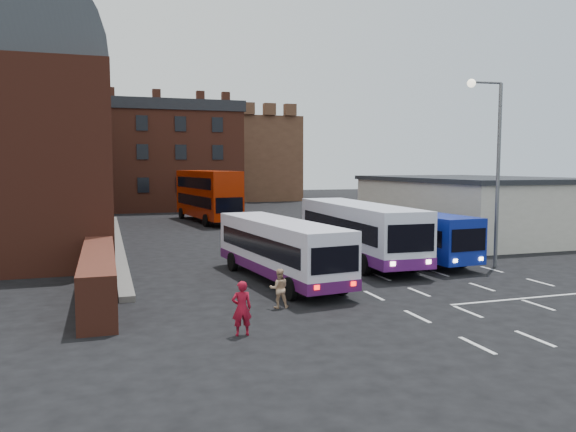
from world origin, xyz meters
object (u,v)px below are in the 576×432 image
object	(u,v)px
street_lamp	(493,155)
pedestrian_beige	(279,288)
bus_white_outbound	(280,245)
pedestrian_red	(242,308)
bus_white_inbound	(358,228)
bus_red_double	(207,195)
bus_blue	(408,231)

from	to	relation	value
street_lamp	pedestrian_beige	xyz separation A→B (m)	(-12.35, -4.38, -4.85)
bus_white_outbound	pedestrian_red	xyz separation A→B (m)	(-3.45, -7.25, -0.75)
bus_white_inbound	bus_red_double	distance (m)	23.43
bus_red_double	pedestrian_beige	size ratio (longest dim) A/B	8.32
street_lamp	pedestrian_red	distance (m)	16.74
bus_blue	street_lamp	world-z (taller)	street_lamp
bus_blue	pedestrian_beige	xyz separation A→B (m)	(-9.67, -7.70, -0.84)
pedestrian_beige	pedestrian_red	bearing A→B (deg)	64.32
bus_white_outbound	street_lamp	xyz separation A→B (m)	(10.93, -0.09, 3.98)
street_lamp	bus_white_inbound	bearing A→B (deg)	146.62
bus_white_inbound	street_lamp	bearing A→B (deg)	148.00
bus_white_inbound	pedestrian_beige	xyz separation A→B (m)	(-6.85, -8.01, -1.10)
bus_white_inbound	pedestrian_red	xyz separation A→B (m)	(-8.88, -10.79, -0.98)
bus_white_inbound	bus_blue	bearing A→B (deg)	175.09
street_lamp	bus_red_double	bearing A→B (deg)	109.47
bus_white_outbound	pedestrian_red	bearing A→B (deg)	-122.16
street_lamp	pedestrian_beige	size ratio (longest dim) A/B	6.54
bus_white_outbound	street_lamp	size ratio (longest dim) A/B	1.08
bus_blue	bus_white_inbound	bearing A→B (deg)	-10.58
pedestrian_red	pedestrian_beige	size ratio (longest dim) A/B	1.17
bus_blue	pedestrian_beige	bearing A→B (deg)	34.24
bus_red_double	bus_white_outbound	bearing A→B (deg)	79.17
street_lamp	pedestrian_beige	bearing A→B (deg)	-160.45
bus_blue	bus_white_outbound	bearing A→B (deg)	17.06
street_lamp	bus_blue	bearing A→B (deg)	129.02
bus_white_outbound	pedestrian_beige	world-z (taller)	bus_white_outbound
bus_blue	pedestrian_red	bearing A→B (deg)	37.57
pedestrian_beige	bus_red_double	bearing A→B (deg)	-84.93
bus_red_double	pedestrian_red	size ratio (longest dim) A/B	7.08
bus_white_outbound	bus_white_inbound	size ratio (longest dim) A/B	0.89
street_lamp	bus_white_outbound	bearing A→B (deg)	179.53
bus_white_outbound	pedestrian_beige	bearing A→B (deg)	-114.36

